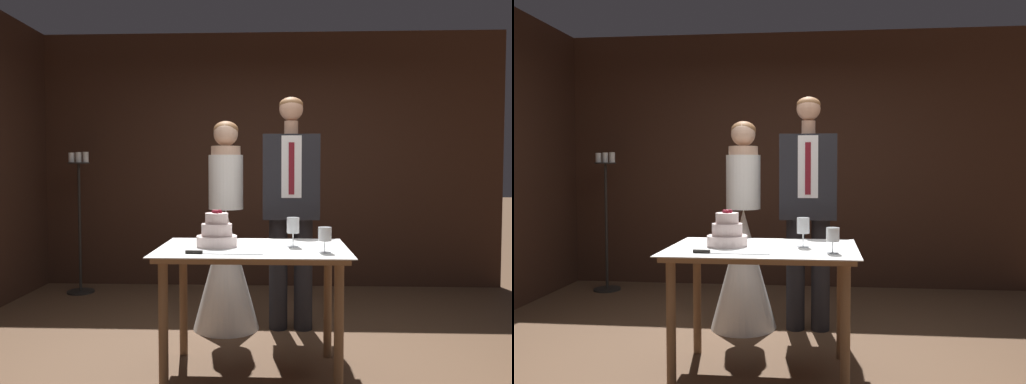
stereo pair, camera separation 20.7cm
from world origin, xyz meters
TOP-DOWN VIEW (x-y plane):
  - ground_plane at (0.00, 0.00)m, footprint 40.00×40.00m
  - wall_back at (0.00, 2.45)m, footprint 5.18×0.12m
  - cake_table at (-0.02, -0.02)m, footprint 1.18×0.80m
  - tiered_cake at (-0.25, 0.00)m, footprint 0.26×0.26m
  - cake_knife at (-0.26, -0.29)m, footprint 0.45×0.04m
  - wine_glass_near at (0.23, 0.01)m, footprint 0.08×0.08m
  - wine_glass_middle at (0.41, -0.21)m, footprint 0.08×0.08m
  - bride at (-0.28, 0.89)m, footprint 0.54×0.54m
  - groom at (0.24, 0.88)m, footprint 0.45×0.25m
  - candle_stand at (-1.94, 1.99)m, footprint 0.28×0.28m

SIDE VIEW (x-z plane):
  - ground_plane at x=0.00m, z-range 0.00..0.00m
  - bride at x=-0.28m, z-range -0.23..1.46m
  - cake_table at x=-0.02m, z-range 0.30..1.11m
  - candle_stand at x=-1.94m, z-range -0.01..1.47m
  - cake_knife at x=-0.26m, z-range 0.81..0.83m
  - tiered_cake at x=-0.25m, z-range 0.78..1.01m
  - wine_glass_middle at x=0.41m, z-range 0.84..0.99m
  - wine_glass_near at x=0.23m, z-range 0.84..1.03m
  - groom at x=0.24m, z-range 0.10..1.98m
  - wall_back at x=0.00m, z-range 0.00..2.80m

